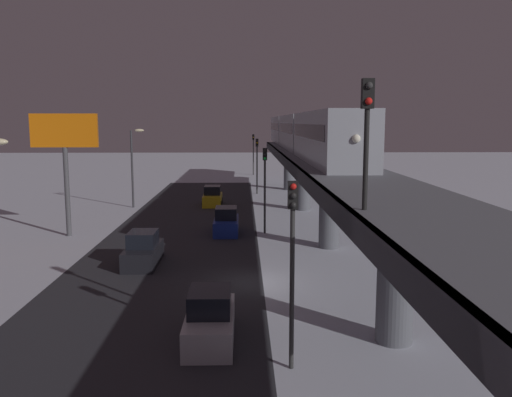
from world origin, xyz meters
The scene contains 15 objects.
ground_plane centered at (0.00, 0.00, 0.00)m, with size 240.00×240.00×0.00m, color silver.
avenue_asphalt centered at (4.84, 0.00, 0.00)m, with size 11.00×92.62×0.01m, color #28282D.
elevated_railway centered at (-5.28, 0.00, 4.84)m, with size 5.00×92.62×5.60m.
subway_train centered at (-5.37, -27.63, 7.37)m, with size 2.94×55.47×3.40m.
rail_signal centered at (-3.41, 10.74, 8.32)m, with size 0.36×0.41×4.00m.
sedan_yellow centered at (3.44, -26.14, 0.78)m, with size 1.91×4.16×1.97m.
sedan_silver centered at (1.64, 7.38, 0.80)m, with size 1.80×4.46×1.97m.
sedan_blue centered at (1.64, -12.56, 0.80)m, with size 1.80×4.42×1.97m.
sedan_black centered at (6.24, -3.70, 0.80)m, with size 1.80×4.37×1.97m.
traffic_light_near centered at (-1.26, 9.89, 4.20)m, with size 0.32×0.44×6.40m.
traffic_light_mid centered at (-1.26, -12.43, 4.20)m, with size 0.32×0.44×6.40m.
traffic_light_far centered at (-1.26, -34.74, 4.20)m, with size 0.32×0.44×6.40m.
traffic_light_distant centered at (-1.26, -57.05, 4.20)m, with size 0.32×0.44×6.40m.
commercial_billboard centered at (13.17, -11.84, 6.83)m, with size 4.80×0.36×8.90m.
street_lamp_far centered at (10.91, -25.00, 4.81)m, with size 1.35×0.44×7.65m.
Camera 1 is at (0.35, 26.98, 8.29)m, focal length 37.47 mm.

